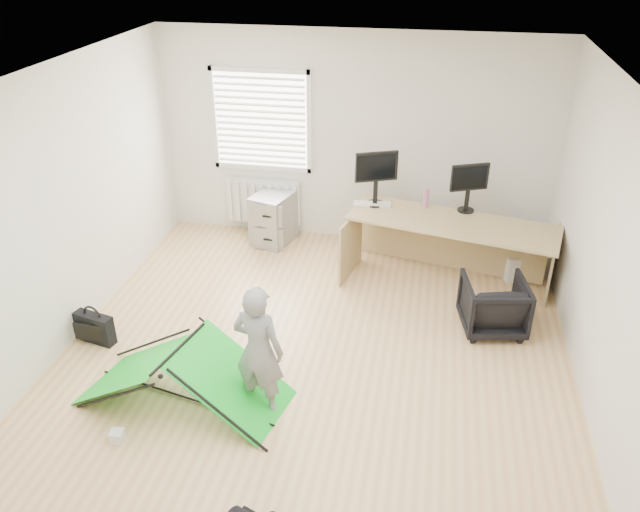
% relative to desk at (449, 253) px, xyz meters
% --- Properties ---
extents(ground, '(5.50, 5.50, 0.00)m').
position_rel_desk_xyz_m(ground, '(-1.28, -1.74, -0.40)').
color(ground, tan).
rests_on(ground, ground).
extents(back_wall, '(5.00, 0.02, 2.70)m').
position_rel_desk_xyz_m(back_wall, '(-1.28, 1.01, 0.95)').
color(back_wall, silver).
rests_on(back_wall, ground).
extents(window, '(1.20, 0.06, 1.20)m').
position_rel_desk_xyz_m(window, '(-2.48, 0.97, 1.15)').
color(window, silver).
rests_on(window, back_wall).
extents(radiator, '(1.00, 0.12, 0.60)m').
position_rel_desk_xyz_m(radiator, '(-2.48, 0.93, 0.05)').
color(radiator, silver).
rests_on(radiator, back_wall).
extents(desk, '(2.45, 1.24, 0.80)m').
position_rel_desk_xyz_m(desk, '(0.00, 0.00, 0.00)').
color(desk, tan).
rests_on(desk, ground).
extents(filing_cabinet, '(0.58, 0.68, 0.68)m').
position_rel_desk_xyz_m(filing_cabinet, '(-2.28, 0.67, -0.06)').
color(filing_cabinet, gray).
rests_on(filing_cabinet, ground).
extents(monitor_left, '(0.51, 0.30, 0.49)m').
position_rel_desk_xyz_m(monitor_left, '(-0.92, 0.32, 0.64)').
color(monitor_left, black).
rests_on(monitor_left, desk).
extents(monitor_right, '(0.45, 0.27, 0.43)m').
position_rel_desk_xyz_m(monitor_right, '(0.15, 0.32, 0.61)').
color(monitor_right, black).
rests_on(monitor_right, desk).
extents(keyboard, '(0.46, 0.19, 0.02)m').
position_rel_desk_xyz_m(keyboard, '(-0.95, 0.30, 0.41)').
color(keyboard, beige).
rests_on(keyboard, desk).
extents(thermos, '(0.08, 0.08, 0.23)m').
position_rel_desk_xyz_m(thermos, '(-0.32, 0.34, 0.52)').
color(thermos, '#AD607D').
rests_on(thermos, desk).
extents(office_chair, '(0.73, 0.75, 0.59)m').
position_rel_desk_xyz_m(office_chair, '(0.47, -0.87, -0.11)').
color(office_chair, black).
rests_on(office_chair, ground).
extents(person, '(0.50, 0.38, 1.25)m').
position_rel_desk_xyz_m(person, '(-1.59, -2.48, 0.22)').
color(person, gray).
rests_on(person, ground).
extents(kite, '(1.95, 1.18, 0.56)m').
position_rel_desk_xyz_m(kite, '(-2.30, -2.51, -0.12)').
color(kite, '#12C627').
rests_on(kite, ground).
extents(storage_crate, '(0.64, 0.55, 0.30)m').
position_rel_desk_xyz_m(storage_crate, '(0.90, 0.38, -0.25)').
color(storage_crate, white).
rests_on(storage_crate, ground).
extents(tote_bag, '(0.37, 0.25, 0.40)m').
position_rel_desk_xyz_m(tote_bag, '(-2.45, 0.68, -0.20)').
color(tote_bag, teal).
rests_on(tote_bag, ground).
extents(laptop_bag, '(0.44, 0.22, 0.32)m').
position_rel_desk_xyz_m(laptop_bag, '(-3.52, -1.85, -0.24)').
color(laptop_bag, black).
rests_on(laptop_bag, ground).
extents(white_box, '(0.11, 0.11, 0.11)m').
position_rel_desk_xyz_m(white_box, '(-2.66, -3.10, -0.35)').
color(white_box, silver).
rests_on(white_box, ground).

